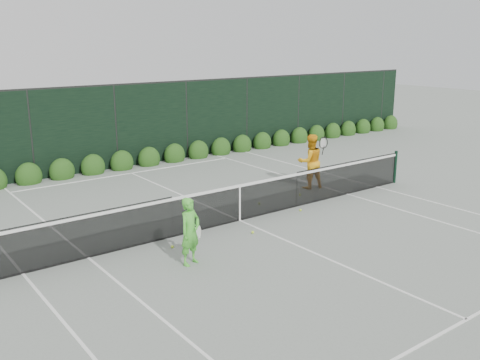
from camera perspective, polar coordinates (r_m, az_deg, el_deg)
ground at (r=14.02m, az=-0.04°, el=-4.35°), size 80.00×80.00×0.00m
tennis_net at (r=13.84m, az=-0.12°, el=-2.30°), size 12.90×0.10×1.07m
player_woman at (r=11.21m, az=-5.33°, el=-5.48°), size 0.66×0.49×1.45m
player_man at (r=16.99m, az=7.50°, el=1.98°), size 1.00×0.88×1.73m
court_lines at (r=14.01m, az=-0.04°, el=-4.33°), size 11.03×23.83×0.01m
windscreen_fence at (r=11.61m, az=8.02°, el=-0.75°), size 32.00×21.07×3.06m
hedge_row at (r=19.92m, az=-12.48°, el=1.78°), size 31.66×0.65×0.94m
tennis_balls at (r=14.00m, az=1.17°, el=-4.24°), size 5.27×1.82×0.07m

